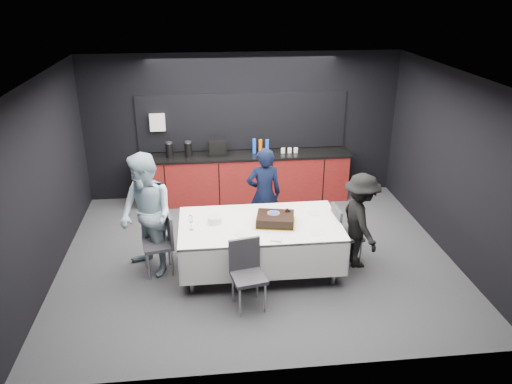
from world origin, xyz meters
TOP-DOWN VIEW (x-y plane):
  - ground at (0.00, 0.00)m, footprint 6.00×6.00m
  - room_shell at (0.00, 0.00)m, footprint 6.04×5.04m
  - kitchenette at (-0.02, 2.22)m, footprint 4.10×0.64m
  - party_table at (0.00, -0.40)m, footprint 2.32×1.32m
  - cake_assembly at (0.22, -0.45)m, footprint 0.65×0.57m
  - plate_stack at (-0.65, -0.33)m, footprint 0.20×0.20m
  - loose_plate_near at (-0.28, -0.72)m, footprint 0.21×0.21m
  - loose_plate_right_a at (0.84, -0.18)m, footprint 0.19×0.19m
  - loose_plate_right_b at (0.75, -0.77)m, footprint 0.22×0.22m
  - loose_plate_far at (0.12, -0.10)m, footprint 0.20×0.20m
  - fork_pile at (0.16, -0.95)m, footprint 0.17×0.14m
  - champagne_flute at (-0.98, -0.52)m, footprint 0.06×0.06m
  - chair_left at (-1.40, -0.28)m, footprint 0.49×0.49m
  - chair_right at (1.26, -0.31)m, footprint 0.44×0.44m
  - chair_near at (-0.26, -1.22)m, footprint 0.50×0.50m
  - person_center at (0.18, 0.58)m, footprint 0.61×0.42m
  - person_left at (-1.61, -0.26)m, footprint 1.09×1.12m
  - person_right at (1.50, -0.40)m, footprint 0.64×0.99m

SIDE VIEW (x-z plane):
  - ground at x=0.00m, z-range 0.00..0.00m
  - chair_left at x=-1.40m, z-range 0.07..1.00m
  - chair_right at x=1.26m, z-range 0.07..1.00m
  - chair_near at x=-0.26m, z-range 0.07..1.00m
  - kitchenette at x=-0.02m, z-range -0.48..1.57m
  - party_table at x=0.00m, z-range 0.25..1.03m
  - person_right at x=1.50m, z-range 0.00..1.46m
  - loose_plate_near at x=-0.28m, z-range 0.78..0.79m
  - loose_plate_right_a at x=0.84m, z-range 0.78..0.79m
  - loose_plate_right_b at x=0.75m, z-range 0.78..0.79m
  - loose_plate_far at x=0.12m, z-range 0.78..0.79m
  - fork_pile at x=0.16m, z-range 0.78..0.80m
  - person_center at x=0.18m, z-range 0.00..1.58m
  - plate_stack at x=-0.65m, z-range 0.78..0.88m
  - cake_assembly at x=0.22m, z-range 0.76..0.94m
  - person_left at x=-1.61m, z-range 0.00..1.82m
  - champagne_flute at x=-0.98m, z-range 0.83..1.05m
  - room_shell at x=0.00m, z-range 0.45..3.27m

